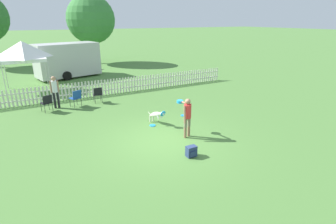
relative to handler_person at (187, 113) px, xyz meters
name	(u,v)px	position (x,y,z in m)	size (l,w,h in m)	color
ground_plane	(163,141)	(-1.00, 0.07, -0.98)	(240.00, 240.00, 0.00)	#4C7A38
handler_person	(187,113)	(0.00, 0.00, 0.00)	(0.46, 1.03, 1.55)	#8C664C
leaping_dog	(156,115)	(-0.44, 1.73, -0.55)	(0.46, 1.15, 0.71)	beige
frisbee_near_handler	(183,115)	(1.13, 2.03, -0.96)	(0.26, 0.26, 0.02)	#1E8CD8
frisbee_near_dog	(152,125)	(-0.70, 1.61, -0.96)	(0.26, 0.26, 0.02)	#1E8CD8
backpack_on_grass	(191,151)	(-0.71, -1.44, -0.79)	(0.35, 0.27, 0.37)	navy
picket_fence	(107,87)	(-1.00, 7.44, -0.51)	(17.02, 0.04, 0.93)	silver
folding_chair_blue_left	(47,102)	(-4.49, 5.73, -0.46)	(0.60, 0.61, 0.87)	#333338
folding_chair_center	(98,93)	(-1.90, 6.04, -0.45)	(0.46, 0.48, 0.87)	#333338
folding_chair_green_right	(76,97)	(-3.08, 5.87, -0.44)	(0.64, 0.65, 0.89)	#333338
canopy_tent_main	(23,51)	(-5.13, 10.74, 1.53)	(2.46, 2.46, 3.10)	#B2B2B2
spectator_standing	(55,89)	(-4.01, 6.14, 0.04)	(0.41, 0.27, 1.67)	black
equipment_trailer	(67,60)	(-2.19, 13.88, 0.40)	(5.53, 3.04, 2.62)	#B7B7B7
tree_right_grove	(91,20)	(1.30, 19.92, 3.34)	(4.72, 4.72, 6.69)	#4C3823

